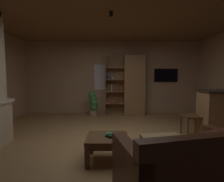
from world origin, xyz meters
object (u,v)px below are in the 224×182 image
object	(u,v)px
table_book_1	(112,135)
potted_floor_plant	(93,103)
dining_chair	(195,113)
wall_mounted_tv	(165,75)
bookshelf_cabinet	(131,86)
table_book_2	(109,133)
table_book_0	(109,135)
leather_couch	(188,171)
coffee_table	(107,141)

from	to	relation	value
table_book_1	potted_floor_plant	xyz separation A→B (m)	(-0.64, 3.36, 0.01)
dining_chair	wall_mounted_tv	distance (m)	2.69
bookshelf_cabinet	wall_mounted_tv	xyz separation A→B (m)	(1.26, 0.21, 0.37)
table_book_2	dining_chair	distance (m)	2.33
table_book_0	table_book_1	size ratio (longest dim) A/B	0.96
leather_couch	potted_floor_plant	distance (m)	4.51
table_book_0	table_book_1	world-z (taller)	table_book_1
table_book_0	coffee_table	bearing A→B (deg)	-149.06
leather_couch	table_book_1	distance (m)	1.25
wall_mounted_tv	bookshelf_cabinet	bearing A→B (deg)	-170.52
leather_couch	table_book_2	distance (m)	1.30
coffee_table	wall_mounted_tv	world-z (taller)	wall_mounted_tv
leather_couch	dining_chair	world-z (taller)	dining_chair
table_book_0	bookshelf_cabinet	bearing A→B (deg)	78.26
leather_couch	bookshelf_cabinet	bearing A→B (deg)	92.27
leather_couch	table_book_0	bearing A→B (deg)	134.02
coffee_table	potted_floor_plant	xyz separation A→B (m)	(-0.56, 3.31, 0.13)
dining_chair	table_book_2	bearing A→B (deg)	-147.57
dining_chair	potted_floor_plant	size ratio (longest dim) A/B	1.05
bookshelf_cabinet	table_book_1	world-z (taller)	bookshelf_cabinet
table_book_2	dining_chair	size ratio (longest dim) A/B	0.12
table_book_1	potted_floor_plant	bearing A→B (deg)	100.80
table_book_0	wall_mounted_tv	distance (m)	4.37
table_book_0	table_book_2	world-z (taller)	table_book_2
leather_couch	wall_mounted_tv	distance (m)	4.95
table_book_1	dining_chair	world-z (taller)	dining_chair
leather_couch	table_book_1	bearing A→B (deg)	134.34
leather_couch	potted_floor_plant	world-z (taller)	potted_floor_plant
bookshelf_cabinet	leather_couch	bearing A→B (deg)	-87.73
coffee_table	potted_floor_plant	world-z (taller)	potted_floor_plant
potted_floor_plant	coffee_table	bearing A→B (deg)	-80.36
bookshelf_cabinet	table_book_0	world-z (taller)	bookshelf_cabinet
bookshelf_cabinet	table_book_2	bearing A→B (deg)	-101.49
coffee_table	table_book_1	bearing A→B (deg)	-28.77
table_book_2	dining_chair	world-z (taller)	dining_chair
coffee_table	table_book_1	size ratio (longest dim) A/B	5.01
bookshelf_cabinet	table_book_2	xyz separation A→B (m)	(-0.73, -3.58, -0.57)
coffee_table	wall_mounted_tv	distance (m)	4.42
table_book_0	leather_couch	bearing A→B (deg)	-45.98
table_book_1	dining_chair	size ratio (longest dim) A/B	0.15
bookshelf_cabinet	coffee_table	xyz separation A→B (m)	(-0.77, -3.57, -0.71)
coffee_table	table_book_0	world-z (taller)	table_book_0
potted_floor_plant	table_book_1	bearing A→B (deg)	-79.20
bookshelf_cabinet	coffee_table	distance (m)	3.72
table_book_0	dining_chair	xyz separation A→B (m)	(1.97, 1.22, 0.12)
table_book_2	wall_mounted_tv	bearing A→B (deg)	62.32
table_book_0	wall_mounted_tv	size ratio (longest dim) A/B	0.15
coffee_table	table_book_2	xyz separation A→B (m)	(0.04, -0.01, 0.14)
table_book_1	table_book_0	bearing A→B (deg)	128.75
table_book_1	wall_mounted_tv	bearing A→B (deg)	62.95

